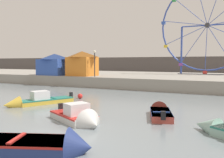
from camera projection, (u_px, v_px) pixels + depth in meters
The scene contains 12 objects.
ground_plane at pixel (45, 144), 9.48m from camera, with size 240.00×240.00×0.00m, color slate.
quay_promenade at pixel (184, 80), 33.94m from camera, with size 110.00×19.23×1.33m, color gray.
distant_town_skyline at pixel (205, 66), 55.50m from camera, with size 140.00×3.00×4.40m, color #564C47.
motorboat_navy_blue at pixel (48, 146), 8.52m from camera, with size 4.06×2.79×1.38m.
motorboat_pale_grey at pixel (80, 118), 12.66m from camera, with size 4.06×2.94×1.50m.
motorboat_faded_red at pixel (160, 112), 14.62m from camera, with size 2.31×3.91×1.06m.
motorboat_mustard_yellow at pixel (35, 101), 18.14m from camera, with size 3.15×5.21×1.37m.
ferris_wheel_blue_frame at pixel (207, 27), 35.70m from camera, with size 13.68×1.20×13.98m.
carnival_booth_blue_tent at pixel (55, 64), 34.58m from camera, with size 4.48×3.78×3.01m.
carnival_booth_orange_canopy at pixel (82, 63), 32.50m from camera, with size 3.97×3.32×3.28m.
promenade_lamp_far at pixel (95, 59), 30.54m from camera, with size 0.32×0.32×3.30m.
mooring_buoy_orange at pixel (80, 96), 21.19m from camera, with size 0.44×0.44×0.44m, color red.
Camera 1 is at (6.60, -7.04, 3.19)m, focal length 39.05 mm.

